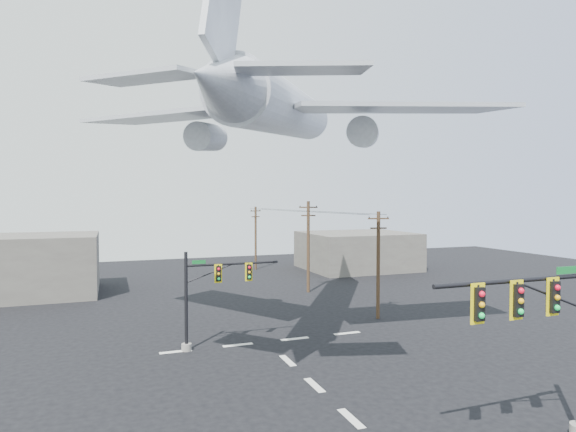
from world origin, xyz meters
name	(u,v)px	position (x,y,z in m)	size (l,w,h in m)	color
ground	(351,419)	(0.00, 0.00, 0.00)	(120.00, 120.00, 0.00)	black
lane_markings	(305,376)	(0.00, 5.33, 0.01)	(14.00, 21.20, 0.01)	silver
signal_mast_near	(550,336)	(6.01, -4.77, 4.32)	(7.52, 0.84, 7.63)	gray
signal_mast_far	(207,296)	(-4.00, 11.96, 3.38)	(6.40, 0.69, 6.26)	gray
utility_pole_a	(378,263)	(10.30, 14.97, 4.50)	(1.70, 0.49, 8.60)	#49301F
utility_pole_b	(308,245)	(9.27, 26.98, 4.90)	(1.85, 0.65, 9.37)	#49301F
utility_pole_c	(256,237)	(8.75, 44.25, 4.48)	(1.64, 0.83, 8.56)	#49301F
power_lines	(299,211)	(9.33, 29.60, 8.31)	(3.12, 29.29, 0.05)	black
airliner	(283,111)	(1.32, 12.42, 15.56)	(26.21, 28.82, 8.23)	silver
building_right	(357,251)	(22.00, 40.00, 2.50)	(14.00, 12.00, 5.00)	#615D55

